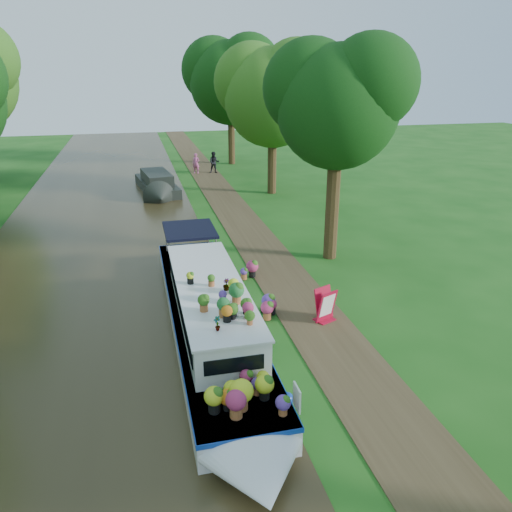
% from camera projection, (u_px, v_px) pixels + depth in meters
% --- Properties ---
extents(ground, '(100.00, 100.00, 0.00)m').
position_uv_depth(ground, '(262.00, 295.00, 18.03)').
color(ground, '#174E13').
rests_on(ground, ground).
extents(canal_water, '(10.00, 100.00, 0.02)m').
position_uv_depth(canal_water, '(88.00, 313.00, 16.70)').
color(canal_water, '#2C2513').
rests_on(canal_water, ground).
extents(towpath, '(2.20, 100.00, 0.03)m').
position_uv_depth(towpath, '(293.00, 291.00, 18.29)').
color(towpath, '#41331E').
rests_on(towpath, ground).
extents(plant_boat, '(2.29, 13.52, 2.24)m').
position_uv_depth(plant_boat, '(211.00, 316.00, 14.66)').
color(plant_boat, silver).
rests_on(plant_boat, canal_water).
extents(tree_near_overhang, '(5.52, 5.28, 8.99)m').
position_uv_depth(tree_near_overhang, '(337.00, 98.00, 19.31)').
color(tree_near_overhang, '#332311').
rests_on(tree_near_overhang, ground).
extents(tree_near_mid, '(6.90, 6.60, 9.40)m').
position_uv_depth(tree_near_mid, '(272.00, 90.00, 30.44)').
color(tree_near_mid, '#332311').
rests_on(tree_near_mid, ground).
extents(tree_near_far, '(7.59, 7.26, 10.30)m').
position_uv_depth(tree_near_far, '(230.00, 76.00, 40.11)').
color(tree_near_far, '#332311').
rests_on(tree_near_far, ground).
extents(second_boat, '(2.76, 7.09, 1.33)m').
position_uv_depth(second_boat, '(157.00, 184.00, 32.67)').
color(second_boat, black).
rests_on(second_boat, canal_water).
extents(sandwich_board, '(0.75, 0.78, 1.08)m').
position_uv_depth(sandwich_board, '(325.00, 307.00, 15.99)').
color(sandwich_board, '#AA0C29').
rests_on(sandwich_board, towpath).
extents(pedestrian_pink, '(0.65, 0.55, 1.52)m').
position_uv_depth(pedestrian_pink, '(196.00, 163.00, 38.35)').
color(pedestrian_pink, '#D05575').
rests_on(pedestrian_pink, towpath).
extents(pedestrian_dark, '(0.89, 0.74, 1.63)m').
position_uv_depth(pedestrian_dark, '(214.00, 162.00, 38.42)').
color(pedestrian_dark, black).
rests_on(pedestrian_dark, towpath).
extents(verge_plant, '(0.47, 0.43, 0.44)m').
position_uv_depth(verge_plant, '(265.00, 311.00, 16.35)').
color(verge_plant, '#206D26').
rests_on(verge_plant, ground).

